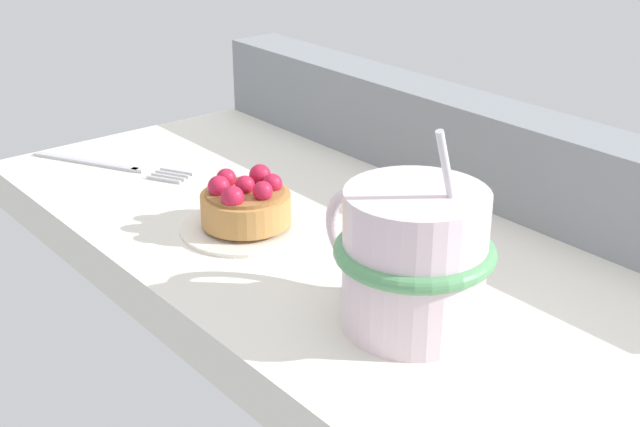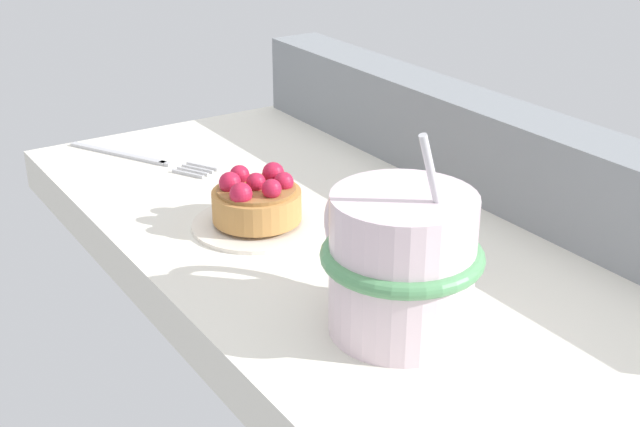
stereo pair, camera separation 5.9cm
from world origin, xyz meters
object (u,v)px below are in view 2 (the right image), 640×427
(dessert_plate, at_px, (257,223))
(dessert_fork, at_px, (141,157))
(raspberry_tart, at_px, (256,200))
(coffee_mug, at_px, (400,262))

(dessert_plate, bearing_deg, dessert_fork, -174.22)
(raspberry_tart, xyz_separation_m, dessert_fork, (-0.19, -0.02, -0.02))
(coffee_mug, bearing_deg, dessert_fork, -177.16)
(raspberry_tart, bearing_deg, coffee_mug, -0.26)
(raspberry_tart, xyz_separation_m, coffee_mug, (0.18, -0.00, 0.02))
(dessert_fork, bearing_deg, coffee_mug, 2.84)
(dessert_plate, relative_size, coffee_mug, 0.77)
(raspberry_tart, height_order, dessert_fork, raspberry_tart)
(coffee_mug, xyz_separation_m, dessert_fork, (-0.38, -0.02, -0.04))
(raspberry_tart, relative_size, dessert_fork, 0.45)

